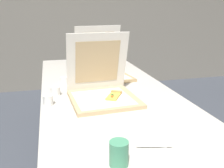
{
  "coord_description": "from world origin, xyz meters",
  "views": [
    {
      "loc": [
        -0.36,
        -1.08,
        1.27
      ],
      "look_at": [
        0.02,
        0.42,
        0.8
      ],
      "focal_mm": 40.0,
      "sensor_mm": 36.0,
      "label": 1
    }
  ],
  "objects": [
    {
      "name": "cup_printed_front",
      "position": [
        -0.15,
        -0.35,
        0.78
      ],
      "size": [
        0.07,
        0.07,
        0.09
      ],
      "primitive_type": "cylinder",
      "color": "#4C9E75",
      "rests_on": "table"
    },
    {
      "name": "cup_white_near_center",
      "position": [
        -0.34,
        0.45,
        0.77
      ],
      "size": [
        0.06,
        0.06,
        0.06
      ],
      "primitive_type": "cylinder",
      "color": "white",
      "rests_on": "table"
    },
    {
      "name": "cup_white_mid",
      "position": [
        -0.27,
        0.68,
        0.77
      ],
      "size": [
        0.06,
        0.06,
        0.06
      ],
      "primitive_type": "cylinder",
      "color": "white",
      "rests_on": "table"
    },
    {
      "name": "pizza_box_middle",
      "position": [
        0.04,
        0.82,
        0.8
      ],
      "size": [
        0.44,
        0.44,
        0.4
      ],
      "rotation": [
        0.0,
        0.0,
        0.14
      ],
      "color": "tan",
      "rests_on": "table"
    },
    {
      "name": "wall_back",
      "position": [
        0.0,
        3.01,
        1.3
      ],
      "size": [
        10.0,
        0.1,
        2.6
      ],
      "primitive_type": "cube",
      "color": "gray",
      "rests_on": "ground"
    },
    {
      "name": "napkin_pile",
      "position": [
        0.04,
        -0.21,
        0.74
      ],
      "size": [
        0.2,
        0.19,
        0.01
      ],
      "color": "white",
      "rests_on": "table"
    },
    {
      "name": "pizza_box_front",
      "position": [
        -0.07,
        0.31,
        0.8
      ],
      "size": [
        0.41,
        0.41,
        0.4
      ],
      "rotation": [
        0.0,
        0.0,
        0.06
      ],
      "color": "tan",
      "rests_on": "table"
    },
    {
      "name": "cup_white_near_left",
      "position": [
        -0.39,
        0.3,
        0.77
      ],
      "size": [
        0.06,
        0.06,
        0.06
      ],
      "primitive_type": "cylinder",
      "color": "white",
      "rests_on": "table"
    },
    {
      "name": "table",
      "position": [
        0.0,
        0.58,
        0.69
      ],
      "size": [
        0.86,
        2.1,
        0.74
      ],
      "color": "beige",
      "rests_on": "ground"
    }
  ]
}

